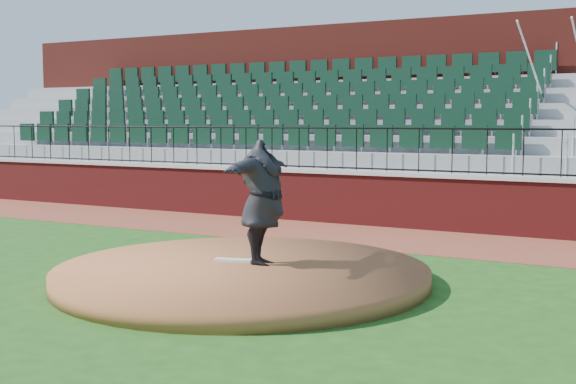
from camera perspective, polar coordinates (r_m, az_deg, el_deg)
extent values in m
plane|color=#1C4915|center=(11.39, -3.66, -7.16)|extent=(90.00, 90.00, 0.00)
cube|color=brown|center=(16.13, 6.68, -3.40)|extent=(34.00, 3.20, 0.01)
cube|color=maroon|center=(17.53, 8.67, -0.76)|extent=(34.00, 0.35, 1.20)
cube|color=#B7B7B7|center=(17.48, 8.70, 1.36)|extent=(34.00, 0.45, 0.10)
cube|color=maroon|center=(22.70, 13.57, 6.01)|extent=(34.00, 0.50, 5.50)
cylinder|color=brown|center=(11.64, -3.52, -6.26)|extent=(5.76, 5.76, 0.25)
cube|color=white|center=(12.01, -4.19, -5.19)|extent=(0.62, 0.31, 0.04)
imported|color=black|center=(11.62, -1.96, -0.77)|extent=(1.10, 2.48, 1.95)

